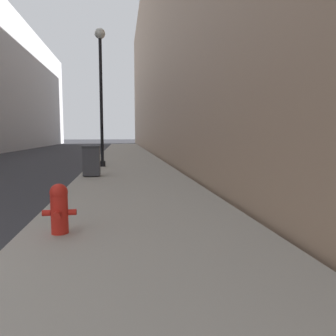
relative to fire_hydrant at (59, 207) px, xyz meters
The scene contains 5 objects.
sidewalk_right 16.15m from the fire_hydrant, 85.40° to the left, with size 3.83×60.00×0.12m.
building_right_stone 27.12m from the fire_hydrant, 68.88° to the left, with size 12.00×60.00×17.58m.
fire_hydrant is the anchor object (origin of this frame).
trash_bin 6.82m from the fire_hydrant, 91.09° to the left, with size 0.59×0.57×1.07m.
lamppost 10.94m from the fire_hydrant, 89.74° to the left, with size 0.47×0.47×6.16m.
Camera 1 is at (5.22, -3.06, 1.61)m, focal length 35.00 mm.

